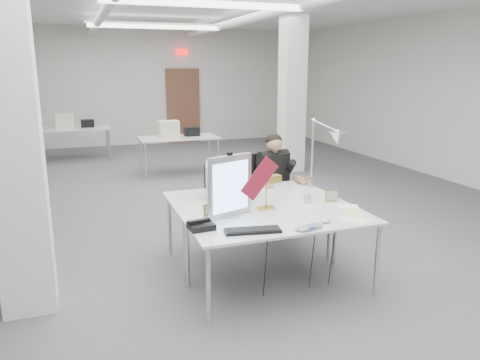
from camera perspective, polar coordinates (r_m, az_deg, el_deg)
The scene contains 23 objects.
room_shell at distance 6.78m, azimuth -3.87°, elevation 9.64°, with size 10.04×14.04×3.24m.
desk_main at distance 4.51m, azimuth 5.06°, elevation -4.87°, with size 1.80×0.90×0.03m, color silver.
desk_second at distance 5.31m, azimuth 1.02°, elevation -1.96°, with size 1.80×0.90×0.03m, color silver.
bg_desk_a at distance 9.70m, azimuth -7.48°, elevation 5.14°, with size 1.60×0.80×0.03m, color silver.
bg_desk_b at distance 11.67m, azimuth -19.52°, elevation 5.92°, with size 1.60×0.80×0.03m, color silver.
filing_cabinet at distance 13.24m, azimuth -26.92°, elevation 5.44°, with size 0.45×0.55×1.20m, color gray.
office_chair at distance 6.17m, azimuth 3.89°, elevation -2.15°, with size 0.48×0.48×0.98m, color black, non-canonical shape.
seated_person at distance 6.03m, azimuth 4.14°, elevation 1.47°, with size 0.50×0.62×0.93m, color black, non-canonical shape.
monitor at distance 4.49m, azimuth -1.24°, elevation -0.76°, with size 0.49×0.05×0.60m, color #AFB0B4.
pennant at distance 4.54m, azimuth 2.41°, elevation 0.18°, with size 0.42×0.01×0.18m, color maroon.
keyboard at distance 4.15m, azimuth 1.55°, elevation -6.18°, with size 0.50×0.17×0.02m, color black.
laptop at distance 4.24m, azimuth 8.78°, elevation -5.90°, with size 0.28×0.18×0.02m, color #A3A4A8.
mouse at distance 4.44m, azimuth 10.44°, elevation -4.94°, with size 0.10×0.06×0.04m, color #B7B8BC.
bankers_lamp at distance 4.76m, azimuth 3.22°, elevation -1.57°, with size 0.30×0.12×0.34m, color gold, non-canonical shape.
desk_phone at distance 4.23m, azimuth -4.76°, elevation -5.61°, with size 0.22×0.20×0.05m, color black.
picture_frame_left at distance 4.59m, azimuth -3.68°, elevation -3.61°, with size 0.15×0.01×0.12m, color olive.
picture_frame_right at distance 5.14m, azimuth 11.08°, elevation -1.95°, with size 0.15×0.01×0.11m, color tan.
desk_clock at distance 5.07m, azimuth 8.26°, elevation -2.13°, with size 0.10×0.10×0.03m, color silver.
paper_stack_a at distance 4.59m, azimuth 13.73°, elevation -4.72°, with size 0.20×0.29×0.01m, color silver.
paper_stack_b at distance 4.76m, azimuth 13.71°, elevation -4.01°, with size 0.18×0.26×0.01m, color #D1C07D.
paper_stack_c at distance 4.99m, azimuth 13.05°, elevation -3.15°, with size 0.20×0.14×0.01m, color white.
beige_monitor at distance 5.15m, azimuth -1.83°, elevation -0.06°, with size 0.41×0.39×0.39m, color #C0B49F.
architect_lamp at distance 5.43m, azimuth 10.04°, elevation 2.87°, with size 0.22×0.65×0.84m, color silver, non-canonical shape.
Camera 1 is at (-1.80, -6.38, 2.18)m, focal length 35.00 mm.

